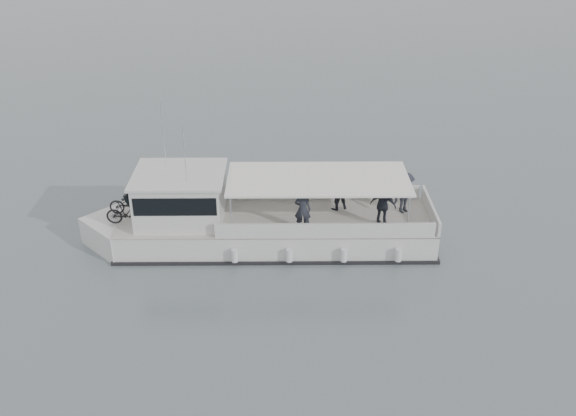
{
  "coord_description": "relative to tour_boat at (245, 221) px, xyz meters",
  "views": [
    {
      "loc": [
        0.24,
        -24.99,
        13.86
      ],
      "look_at": [
        2.31,
        -2.03,
        1.6
      ],
      "focal_mm": 40.0,
      "sensor_mm": 36.0,
      "label": 1
    }
  ],
  "objects": [
    {
      "name": "tour_boat",
      "position": [
        0.0,
        0.0,
        0.0
      ],
      "size": [
        14.7,
        4.69,
        6.12
      ],
      "rotation": [
        0.0,
        0.0,
        -0.08
      ],
      "color": "silver",
      "rests_on": "ground"
    },
    {
      "name": "ground",
      "position": [
        -0.54,
        1.92,
        -1.0
      ],
      "size": [
        1400.0,
        1400.0,
        0.0
      ],
      "primitive_type": "plane",
      "color": "slate",
      "rests_on": "ground"
    }
  ]
}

